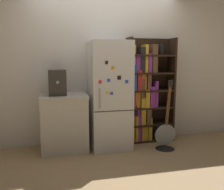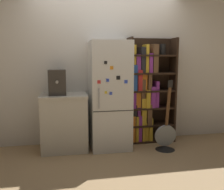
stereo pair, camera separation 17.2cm
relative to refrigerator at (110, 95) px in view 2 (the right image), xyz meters
The scene contains 7 objects.
ground_plane 0.87m from the refrigerator, 89.98° to the right, with size 16.00×16.00×0.00m, color tan.
wall_back 0.56m from the refrigerator, 89.99° to the left, with size 8.00×0.05×2.60m.
refrigerator is the anchor object (origin of this frame).
bookshelf 0.69m from the refrigerator, 14.79° to the left, with size 0.81×0.32×1.79m.
kitchen_counter 0.84m from the refrigerator, behind, with size 0.72×0.59×0.89m.
espresso_machine 0.85m from the refrigerator, behind, with size 0.26×0.34×0.39m.
guitar 1.14m from the refrigerator, 20.47° to the right, with size 0.34×0.31×1.12m.
Camera 2 is at (-0.72, -3.76, 1.44)m, focal length 40.00 mm.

